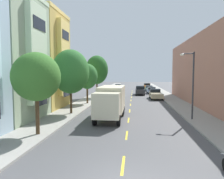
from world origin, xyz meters
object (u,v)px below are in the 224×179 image
(street_tree_second, at_px, (71,72))
(parked_sedan_forest, at_px, (149,88))
(street_tree_nearest, at_px, (36,77))
(parked_pickup_orange, at_px, (147,86))
(street_lamp, at_px, (191,80))
(street_tree_third, at_px, (87,76))
(parked_sedan_silver, at_px, (118,86))
(parked_pickup_champagne, at_px, (156,94))
(moving_charcoal_sedan, at_px, (140,90))
(delivery_box_truck, at_px, (111,100))
(street_tree_farthest, at_px, (97,70))
(parked_wagon_sky, at_px, (151,90))

(street_tree_second, xyz_separation_m, parked_sedan_forest, (10.81, 33.00, -3.98))
(street_tree_nearest, relative_size, parked_pickup_orange, 1.10)
(street_tree_nearest, relative_size, street_lamp, 0.92)
(street_tree_third, height_order, parked_sedan_silver, street_tree_third)
(street_tree_second, xyz_separation_m, parked_sedan_silver, (2.14, 39.42, -3.98))
(street_lamp, height_order, parked_pickup_champagne, street_lamp)
(moving_charcoal_sedan, bearing_deg, street_tree_second, -109.70)
(street_tree_second, height_order, parked_sedan_silver, street_tree_second)
(parked_pickup_orange, height_order, parked_sedan_silver, parked_pickup_orange)
(delivery_box_truck, height_order, parked_sedan_silver, delivery_box_truck)
(parked_pickup_champagne, bearing_deg, parked_sedan_forest, 89.86)
(street_tree_nearest, relative_size, street_tree_third, 1.00)
(street_tree_second, relative_size, street_lamp, 1.09)
(parked_pickup_champagne, height_order, parked_sedan_forest, parked_pickup_champagne)
(moving_charcoal_sedan, bearing_deg, parked_sedan_forest, 75.48)
(street_tree_second, bearing_deg, street_tree_nearest, -90.00)
(street_tree_farthest, xyz_separation_m, parked_sedan_silver, (2.14, 23.48, -4.49))
(street_tree_second, height_order, parked_pickup_orange, street_tree_second)
(parked_pickup_champagne, bearing_deg, parked_sedan_silver, 109.87)
(street_tree_nearest, xyz_separation_m, street_tree_second, (0.00, 7.97, 0.46))
(parked_sedan_silver, height_order, moving_charcoal_sedan, moving_charcoal_sedan)
(street_tree_nearest, bearing_deg, parked_pickup_orange, 77.15)
(street_tree_farthest, distance_m, parked_sedan_forest, 20.69)
(parked_pickup_champagne, bearing_deg, parked_wagon_sky, 89.56)
(street_tree_second, height_order, parked_wagon_sky, street_tree_second)
(delivery_box_truck, height_order, parked_pickup_orange, delivery_box_truck)
(parked_wagon_sky, bearing_deg, parked_pickup_orange, 90.46)
(street_tree_farthest, relative_size, parked_pickup_champagne, 1.45)
(moving_charcoal_sedan, bearing_deg, street_tree_third, -118.76)
(street_tree_second, bearing_deg, street_tree_third, 90.00)
(street_tree_nearest, relative_size, street_tree_farthest, 0.76)
(street_tree_nearest, height_order, street_tree_farthest, street_tree_farthest)
(parked_wagon_sky, bearing_deg, parked_sedan_silver, 123.37)
(street_tree_second, distance_m, parked_pickup_orange, 40.79)
(street_tree_farthest, xyz_separation_m, parked_wagon_sky, (10.85, 10.26, -4.43))
(parked_pickup_orange, height_order, parked_wagon_sky, parked_pickup_orange)
(street_tree_farthest, height_order, street_lamp, street_tree_farthest)
(delivery_box_truck, relative_size, parked_sedan_forest, 1.62)
(delivery_box_truck, bearing_deg, street_tree_nearest, -125.64)
(street_tree_third, bearing_deg, street_tree_farthest, 90.00)
(parked_pickup_champagne, distance_m, parked_pickup_orange, 23.61)
(parked_pickup_orange, xyz_separation_m, parked_wagon_sky, (0.10, -12.96, -0.02))
(parked_sedan_forest, bearing_deg, parked_pickup_champagne, -90.14)
(parked_sedan_silver, xyz_separation_m, moving_charcoal_sedan, (6.06, -16.51, 0.24))
(street_tree_nearest, xyz_separation_m, parked_wagon_sky, (10.85, 34.16, -3.47))
(delivery_box_truck, bearing_deg, parked_pickup_champagne, 70.16)
(street_tree_third, height_order, parked_pickup_orange, street_tree_third)
(street_lamp, bearing_deg, parked_sedan_forest, 92.52)
(street_lamp, bearing_deg, street_tree_third, 142.10)
(street_tree_second, xyz_separation_m, street_tree_third, (-0.00, 7.97, -0.62))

